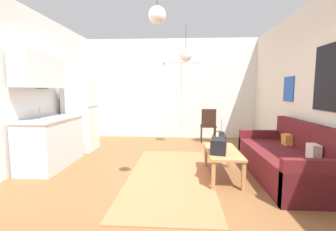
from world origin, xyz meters
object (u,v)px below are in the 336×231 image
at_px(bamboo_vase, 221,139).
at_px(coffee_table, 223,154).
at_px(refrigerator, 81,115).
at_px(handbag, 219,146).
at_px(pendant_lamp_far, 186,56).
at_px(accent_chair, 208,124).
at_px(pendant_lamp_near, 157,15).
at_px(couch, 289,161).

bearing_deg(bamboo_vase, coffee_table, -94.39).
bearing_deg(refrigerator, bamboo_vase, -22.80).
xyz_separation_m(coffee_table, refrigerator, (-2.99, 1.54, 0.44)).
distance_m(handbag, pendant_lamp_far, 2.56).
distance_m(refrigerator, pendant_lamp_far, 2.78).
distance_m(accent_chair, pendant_lamp_far, 1.95).
distance_m(coffee_table, refrigerator, 3.39).
bearing_deg(accent_chair, bamboo_vase, 91.83).
distance_m(refrigerator, pendant_lamp_near, 3.42).
height_order(couch, handbag, couch).
bearing_deg(handbag, refrigerator, 149.39).
relative_size(couch, pendant_lamp_near, 2.94).
relative_size(couch, coffee_table, 1.95).
bearing_deg(coffee_table, refrigerator, 152.70).
distance_m(pendant_lamp_near, pendant_lamp_far, 2.59).
relative_size(coffee_table, accent_chair, 1.16).
xyz_separation_m(accent_chair, pendant_lamp_far, (-0.63, -0.75, 1.68)).
bearing_deg(bamboo_vase, refrigerator, 157.20).
height_order(handbag, pendant_lamp_far, pendant_lamp_far).
relative_size(bamboo_vase, handbag, 1.27).
bearing_deg(handbag, couch, 10.11).
relative_size(coffee_table, handbag, 2.84).
relative_size(refrigerator, pendant_lamp_near, 2.37).
bearing_deg(pendant_lamp_far, refrigerator, -174.90).
bearing_deg(coffee_table, pendant_lamp_near, -140.01).
relative_size(bamboo_vase, pendant_lamp_near, 0.67).
height_order(refrigerator, pendant_lamp_near, pendant_lamp_near).
height_order(couch, accent_chair, accent_chair).
distance_m(bamboo_vase, pendant_lamp_near, 2.24).
distance_m(couch, bamboo_vase, 1.09).
distance_m(couch, coffee_table, 1.05).
xyz_separation_m(bamboo_vase, accent_chair, (0.04, 2.23, -0.07)).
bearing_deg(coffee_table, pendant_lamp_far, 107.93).
height_order(coffee_table, pendant_lamp_far, pendant_lamp_far).
xyz_separation_m(bamboo_vase, pendant_lamp_near, (-0.97, -1.08, 1.71)).
bearing_deg(pendant_lamp_near, couch, 22.62).
bearing_deg(refrigerator, pendant_lamp_far, 5.10).
bearing_deg(coffee_table, couch, 1.78).
bearing_deg(handbag, accent_chair, 86.63).
xyz_separation_m(handbag, pendant_lamp_near, (-0.86, -0.63, 1.72)).
distance_m(handbag, pendant_lamp_near, 2.02).
distance_m(couch, pendant_lamp_near, 2.94).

